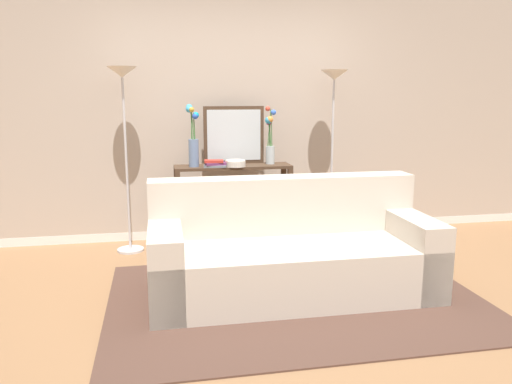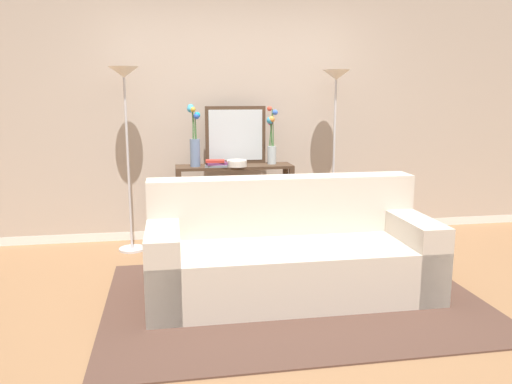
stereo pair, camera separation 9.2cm
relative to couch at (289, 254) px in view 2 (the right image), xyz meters
name	(u,v)px [view 2 (the right image)]	position (x,y,z in m)	size (l,w,h in m)	color
ground_plane	(271,302)	(-0.17, -0.15, -0.32)	(16.00, 16.00, 0.02)	#936B47
back_wall	(236,103)	(-0.17, 1.77, 1.13)	(12.00, 0.15, 2.89)	white
area_rug	(293,299)	(0.00, -0.16, -0.31)	(2.80, 1.97, 0.01)	#51382D
couch	(289,254)	(0.00, 0.00, 0.00)	(2.17, 0.92, 0.88)	beige
console_table	(235,191)	(-0.25, 1.37, 0.25)	(1.18, 0.32, 0.83)	#473323
floor_lamp_left	(125,108)	(-1.29, 1.34, 1.09)	(0.28, 0.28, 1.79)	silver
floor_lamp_right	(335,108)	(0.79, 1.34, 1.08)	(0.28, 0.28, 1.78)	silver
wall_mirror	(236,135)	(-0.21, 1.50, 0.81)	(0.62, 0.02, 0.59)	#473323
vase_tall_flowers	(195,140)	(-0.64, 1.34, 0.78)	(0.13, 0.11, 0.61)	#6B84AD
vase_short_flowers	(272,138)	(0.14, 1.40, 0.78)	(0.12, 0.13, 0.59)	silver
fruit_bowl	(237,163)	(-0.23, 1.27, 0.55)	(0.20, 0.20, 0.07)	silver
book_stack	(216,164)	(-0.44, 1.27, 0.55)	(0.23, 0.15, 0.07)	slate
book_row_under_console	(207,240)	(-0.53, 1.37, -0.26)	(0.39, 0.18, 0.13)	#2D2D33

